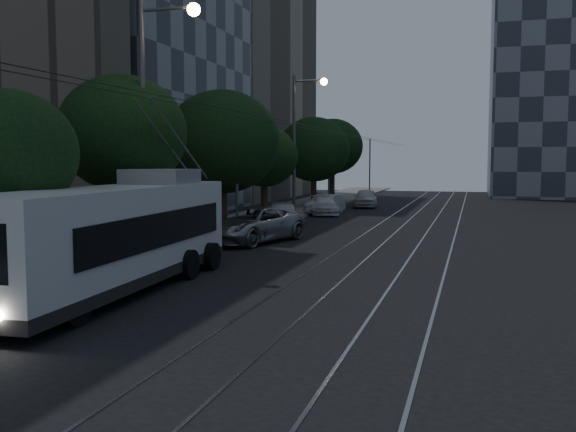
% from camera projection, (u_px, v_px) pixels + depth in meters
% --- Properties ---
extents(ground, '(120.00, 120.00, 0.00)m').
position_uv_depth(ground, '(283.00, 282.00, 19.73)').
color(ground, black).
rests_on(ground, ground).
extents(sidewalk, '(5.00, 90.00, 0.15)m').
position_uv_depth(sidewalk, '(261.00, 218.00, 40.95)').
color(sidewalk, slate).
rests_on(sidewalk, ground).
extents(tram_rails, '(4.52, 90.00, 0.02)m').
position_uv_depth(tram_rails, '(420.00, 223.00, 38.16)').
color(tram_rails, gray).
rests_on(tram_rails, ground).
extents(overhead_wires, '(2.23, 90.00, 6.00)m').
position_uv_depth(overhead_wires, '(299.00, 164.00, 39.94)').
color(overhead_wires, black).
rests_on(overhead_wires, ground).
extents(building_glass_mid, '(14.40, 18.40, 26.80)m').
position_uv_depth(building_glass_mid, '(114.00, 22.00, 44.91)').
color(building_glass_mid, '#343942').
rests_on(building_glass_mid, ground).
extents(building_tan_far, '(14.40, 22.40, 34.80)m').
position_uv_depth(building_tan_far, '(222.00, 22.00, 63.68)').
color(building_tan_far, gray).
rests_on(building_tan_far, ground).
extents(trolleybus, '(2.92, 11.63, 5.63)m').
position_uv_depth(trolleybus, '(118.00, 236.00, 18.20)').
color(trolleybus, silver).
rests_on(trolleybus, ground).
extents(pickup_silver, '(4.17, 6.31, 1.61)m').
position_uv_depth(pickup_silver, '(251.00, 225.00, 29.11)').
color(pickup_silver, '#939499').
rests_on(pickup_silver, ground).
extents(car_white_a, '(3.22, 4.96, 1.57)m').
position_uv_depth(car_white_a, '(282.00, 215.00, 34.37)').
color(car_white_a, '#AEAEB2').
rests_on(car_white_a, ground).
extents(car_white_b, '(3.09, 4.79, 1.29)m').
position_uv_depth(car_white_b, '(324.00, 205.00, 43.83)').
color(car_white_b, silver).
rests_on(car_white_b, ground).
extents(car_white_c, '(2.11, 4.33, 1.37)m').
position_uv_depth(car_white_c, '(325.00, 204.00, 44.30)').
color(car_white_c, '#BABABF').
rests_on(car_white_c, ground).
extents(car_white_d, '(2.19, 4.48, 1.47)m').
position_uv_depth(car_white_d, '(366.00, 198.00, 50.82)').
color(car_white_d, silver).
rests_on(car_white_d, ground).
extents(tree_0, '(3.80, 3.80, 5.65)m').
position_uv_depth(tree_0, '(6.00, 154.00, 17.20)').
color(tree_0, '#2E201A').
rests_on(tree_0, ground).
extents(tree_1, '(4.61, 4.61, 6.78)m').
position_uv_depth(tree_1, '(122.00, 134.00, 22.81)').
color(tree_1, '#2E201A').
rests_on(tree_1, ground).
extents(tree_2, '(5.71, 5.71, 7.22)m').
position_uv_depth(tree_2, '(222.00, 142.00, 31.83)').
color(tree_2, '#2E201A').
rests_on(tree_2, ground).
extents(tree_3, '(4.20, 4.20, 5.85)m').
position_uv_depth(tree_3, '(264.00, 157.00, 39.77)').
color(tree_3, '#2E201A').
rests_on(tree_3, ground).
extents(tree_4, '(5.57, 5.57, 7.08)m').
position_uv_depth(tree_4, '(314.00, 149.00, 49.84)').
color(tree_4, '#2E201A').
rests_on(tree_4, ground).
extents(tree_5, '(5.39, 5.39, 7.38)m').
position_uv_depth(tree_5, '(332.00, 146.00, 56.55)').
color(tree_5, '#2E201A').
rests_on(tree_5, ground).
extents(streetlamp_near, '(2.22, 0.44, 9.07)m').
position_uv_depth(streetlamp_near, '(154.00, 107.00, 21.48)').
color(streetlamp_near, '#535355').
rests_on(streetlamp_near, ground).
extents(streetlamp_far, '(2.19, 0.44, 8.92)m').
position_uv_depth(streetlamp_far, '(300.00, 133.00, 39.44)').
color(streetlamp_far, '#535355').
rests_on(streetlamp_far, ground).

